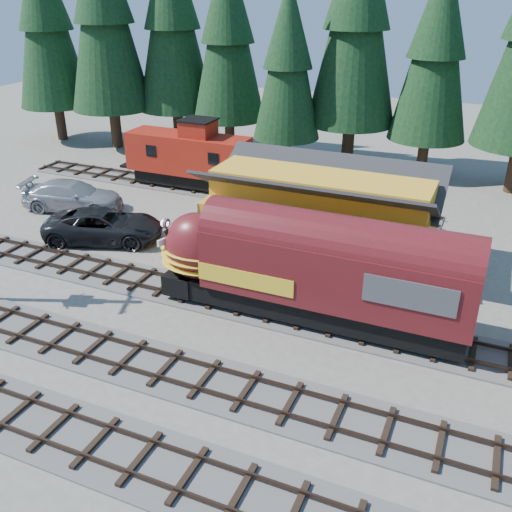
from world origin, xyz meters
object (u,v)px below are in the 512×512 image
at_px(depot, 319,208).
at_px(pickup_truck_b, 73,196).
at_px(caboose, 189,157).
at_px(pickup_truck_a, 104,226).
at_px(locomotive, 301,272).

height_order(depot, pickup_truck_b, depot).
distance_m(depot, caboose, 14.55).
height_order(pickup_truck_a, pickup_truck_b, pickup_truck_b).
height_order(caboose, pickup_truck_a, caboose).
xyz_separation_m(depot, pickup_truck_b, (-17.60, 0.40, -1.98)).
relative_size(depot, locomotive, 0.86).
bearing_deg(pickup_truck_a, pickup_truck_b, 36.19).
relative_size(caboose, pickup_truck_b, 1.37).
bearing_deg(pickup_truck_b, caboose, -50.60).
xyz_separation_m(locomotive, caboose, (-13.71, 14.00, 0.04)).
height_order(locomotive, caboose, caboose).
bearing_deg(pickup_truck_a, locomotive, -124.84).
distance_m(pickup_truck_a, pickup_truck_b, 6.17).
bearing_deg(depot, caboose, 148.95).
height_order(depot, caboose, depot).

